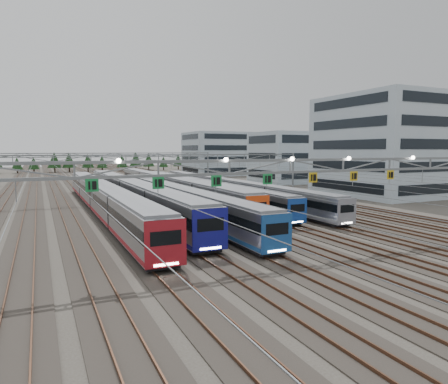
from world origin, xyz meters
name	(u,v)px	position (x,y,z in m)	size (l,w,h in m)	color
ground	(289,252)	(0.00, 0.00, 0.00)	(400.00, 400.00, 0.00)	#47423A
track_bed	(106,173)	(0.00, 100.00, 1.49)	(54.00, 260.00, 5.42)	#2D2823
train_a	(101,197)	(-11.25, 29.15, 2.20)	(3.00, 61.99, 3.91)	black
train_b	(130,193)	(-6.75, 31.58, 2.27)	(3.10, 61.24, 4.05)	black
train_c	(174,198)	(-2.25, 24.44, 2.07)	(2.80, 52.33, 3.65)	black
train_d	(168,186)	(2.25, 42.09, 2.13)	(2.89, 65.83, 3.77)	black
train_e	(199,188)	(6.75, 38.22, 1.90)	(2.54, 59.89, 3.29)	black
train_f	(226,188)	(11.25, 36.21, 1.92)	(2.57, 61.50, 3.34)	black
gantry_near	(291,169)	(-0.05, -0.12, 7.09)	(56.36, 0.61, 8.08)	slate
gantry_mid	(159,163)	(0.00, 40.00, 6.39)	(56.36, 0.36, 8.00)	slate
gantry_far	(114,158)	(0.00, 85.00, 6.39)	(56.36, 0.36, 8.00)	slate
depot_bldg_south	(382,146)	(41.09, 29.40, 9.43)	(18.00, 22.00, 18.85)	#A5B7C5
depot_bldg_mid	(284,157)	(40.74, 62.64, 6.68)	(14.00, 16.00, 13.36)	#A5B7C5
depot_bldg_north	(220,154)	(38.64, 99.91, 7.37)	(22.00, 18.00, 14.73)	#A5B7C5
treeline	(88,161)	(-0.90, 140.03, 4.23)	(93.80, 5.60, 7.02)	#332114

